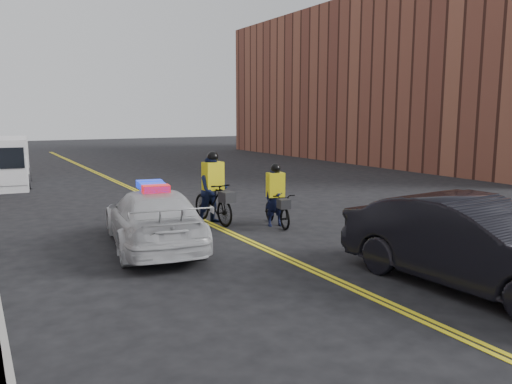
{
  "coord_description": "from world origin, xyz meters",
  "views": [
    {
      "loc": [
        -6.16,
        -9.44,
        3.29
      ],
      "look_at": [
        0.2,
        1.65,
        1.3
      ],
      "focal_mm": 35.0,
      "sensor_mm": 36.0,
      "label": 1
    }
  ],
  "objects": [
    {
      "name": "dark_sedan",
      "position": [
        1.96,
        -3.57,
        0.87
      ],
      "size": [
        2.2,
        5.4,
        1.74
      ],
      "primitive_type": "imported",
      "rotation": [
        0.0,
        0.0,
        0.07
      ],
      "color": "black",
      "rests_on": "ground"
    },
    {
      "name": "building_across",
      "position": [
        22.0,
        18.0,
        5.5
      ],
      "size": [
        12.0,
        30.0,
        11.0
      ],
      "primitive_type": "cube",
      "color": "brown",
      "rests_on": "ground"
    },
    {
      "name": "cyclist_near",
      "position": [
        1.59,
        2.91,
        0.65
      ],
      "size": [
        1.01,
        2.0,
        1.87
      ],
      "rotation": [
        0.0,
        0.0,
        -0.19
      ],
      "color": "black",
      "rests_on": "ground"
    },
    {
      "name": "ground",
      "position": [
        0.0,
        0.0,
        0.0
      ],
      "size": [
        120.0,
        120.0,
        0.0
      ],
      "primitive_type": "plane",
      "color": "black",
      "rests_on": "ground"
    },
    {
      "name": "center_line_left",
      "position": [
        -0.08,
        8.0,
        0.01
      ],
      "size": [
        0.1,
        60.0,
        0.01
      ],
      "primitive_type": "cube",
      "color": "yellow",
      "rests_on": "ground"
    },
    {
      "name": "center_line_right",
      "position": [
        0.08,
        8.0,
        0.01
      ],
      "size": [
        0.1,
        60.0,
        0.01
      ],
      "primitive_type": "cube",
      "color": "yellow",
      "rests_on": "ground"
    },
    {
      "name": "police_cruiser",
      "position": [
        -2.32,
        2.38,
        0.74
      ],
      "size": [
        2.82,
        5.3,
        1.62
      ],
      "rotation": [
        0.0,
        0.0,
        2.98
      ],
      "color": "silver",
      "rests_on": "ground"
    },
    {
      "name": "cyclist_far",
      "position": [
        0.14,
        4.15,
        0.87
      ],
      "size": [
        1.06,
        2.23,
        2.2
      ],
      "rotation": [
        0.0,
        0.0,
        0.1
      ],
      "color": "black",
      "rests_on": "ground"
    },
    {
      "name": "cargo_van",
      "position": [
        -4.81,
        16.13,
        1.09
      ],
      "size": [
        2.48,
        5.49,
        2.23
      ],
      "rotation": [
        0.0,
        0.0,
        -0.11
      ],
      "color": "white",
      "rests_on": "ground"
    }
  ]
}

